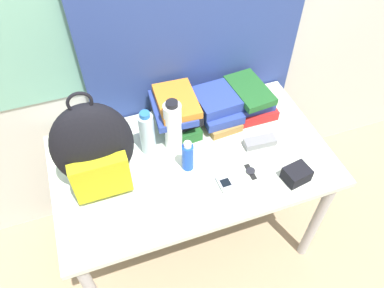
% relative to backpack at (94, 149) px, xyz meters
% --- Properties ---
extents(wall_back, '(6.00, 0.06, 2.50)m').
position_rel_backpack_xyz_m(wall_back, '(0.40, 0.44, 0.30)').
color(wall_back, beige).
rests_on(wall_back, ground_plane).
extents(curtain_blue, '(1.07, 0.04, 2.50)m').
position_rel_backpack_xyz_m(curtain_blue, '(0.56, 0.38, 0.30)').
color(curtain_blue, navy).
rests_on(curtain_blue, ground_plane).
extents(desk, '(1.25, 0.72, 0.74)m').
position_rel_backpack_xyz_m(desk, '(0.40, -0.01, -0.30)').
color(desk, silver).
rests_on(desk, ground_plane).
extents(backpack, '(0.32, 0.20, 0.50)m').
position_rel_backpack_xyz_m(backpack, '(0.00, 0.00, 0.00)').
color(backpack, black).
rests_on(backpack, desk).
extents(book_stack_left, '(0.22, 0.28, 0.19)m').
position_rel_backpack_xyz_m(book_stack_left, '(0.40, 0.21, -0.11)').
color(book_stack_left, '#1E5623').
rests_on(book_stack_left, desk).
extents(book_stack_center, '(0.21, 0.29, 0.14)m').
position_rel_backpack_xyz_m(book_stack_center, '(0.61, 0.21, -0.14)').
color(book_stack_center, olive).
rests_on(book_stack_center, desk).
extents(book_stack_right, '(0.22, 0.28, 0.15)m').
position_rel_backpack_xyz_m(book_stack_right, '(0.78, 0.21, -0.14)').
color(book_stack_right, red).
rests_on(book_stack_right, desk).
extents(water_bottle, '(0.07, 0.07, 0.24)m').
position_rel_backpack_xyz_m(water_bottle, '(0.23, 0.10, -0.10)').
color(water_bottle, silver).
rests_on(water_bottle, desk).
extents(sports_bottle, '(0.08, 0.08, 0.27)m').
position_rel_backpack_xyz_m(sports_bottle, '(0.35, 0.09, -0.08)').
color(sports_bottle, white).
rests_on(sports_bottle, desk).
extents(sunscreen_bottle, '(0.05, 0.05, 0.16)m').
position_rel_backpack_xyz_m(sunscreen_bottle, '(0.37, -0.05, -0.13)').
color(sunscreen_bottle, blue).
rests_on(sunscreen_bottle, desk).
extents(cell_phone, '(0.06, 0.09, 0.02)m').
position_rel_backpack_xyz_m(cell_phone, '(0.49, -0.20, -0.20)').
color(cell_phone, '#B7BCC6').
rests_on(cell_phone, desk).
extents(sunglasses_case, '(0.15, 0.07, 0.04)m').
position_rel_backpack_xyz_m(sunglasses_case, '(0.73, -0.04, -0.19)').
color(sunglasses_case, gray).
rests_on(sunglasses_case, desk).
extents(camera_pouch, '(0.12, 0.10, 0.06)m').
position_rel_backpack_xyz_m(camera_pouch, '(0.79, -0.27, -0.18)').
color(camera_pouch, black).
rests_on(camera_pouch, desk).
extents(wristwatch, '(0.04, 0.09, 0.01)m').
position_rel_backpack_xyz_m(wristwatch, '(0.62, -0.17, -0.21)').
color(wristwatch, black).
rests_on(wristwatch, desk).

